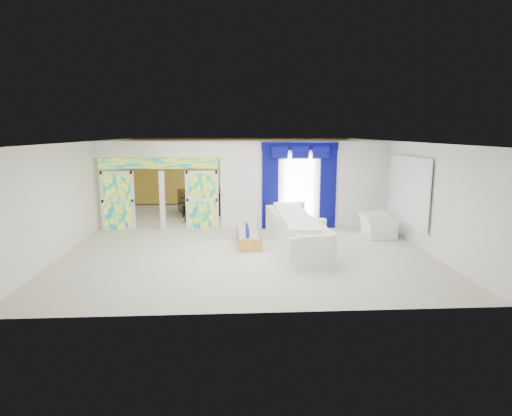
{
  "coord_description": "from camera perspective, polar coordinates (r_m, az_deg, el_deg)",
  "views": [
    {
      "loc": [
        -0.39,
        -13.28,
        3.31
      ],
      "look_at": [
        0.3,
        -1.2,
        1.1
      ],
      "focal_mm": 29.47,
      "sensor_mm": 36.0,
      "label": 1
    }
  ],
  "objects": [
    {
      "name": "window_pane",
      "position": [
        14.49,
        5.86,
        2.91
      ],
      "size": [
        1.0,
        0.02,
        2.3
      ],
      "primitive_type": "cube",
      "color": "white",
      "rests_on": "dividing_wall"
    },
    {
      "name": "floor",
      "position": [
        13.7,
        -1.54,
        -3.64
      ],
      "size": [
        12.0,
        12.0,
        0.0
      ],
      "primitive_type": "plane",
      "color": "#B7AF9E",
      "rests_on": "ground"
    },
    {
      "name": "console_table",
      "position": [
        14.3,
        7.05,
        -2.28
      ],
      "size": [
        1.25,
        0.51,
        0.4
      ],
      "primitive_type": "cube",
      "rotation": [
        0.0,
        0.0,
        -0.11
      ],
      "color": "white",
      "rests_on": "ground"
    },
    {
      "name": "blue_pelmet",
      "position": [
        14.35,
        5.98,
        8.33
      ],
      "size": [
        2.6,
        0.12,
        0.25
      ],
      "primitive_type": "cube",
      "color": "#040346",
      "rests_on": "dividing_wall"
    },
    {
      "name": "coffee_table",
      "position": [
        12.52,
        -1.05,
        -4.08
      ],
      "size": [
        0.73,
        1.76,
        0.38
      ],
      "primitive_type": "cube",
      "rotation": [
        0.0,
        0.0,
        0.09
      ],
      "color": "gold",
      "rests_on": "ground"
    },
    {
      "name": "armchair",
      "position": [
        13.91,
        16.15,
        -2.3
      ],
      "size": [
        0.99,
        1.13,
        0.73
      ],
      "primitive_type": "imported",
      "rotation": [
        0.0,
        0.0,
        1.56
      ],
      "color": "white",
      "rests_on": "ground"
    },
    {
      "name": "dividing_header",
      "position": [
        14.51,
        -13.15,
        7.77
      ],
      "size": [
        4.3,
        0.18,
        0.55
      ],
      "primitive_type": "cube",
      "color": "white",
      "rests_on": "dividing_wall"
    },
    {
      "name": "dividing_wall",
      "position": [
        14.62,
        6.77,
        3.16
      ],
      "size": [
        5.7,
        0.18,
        3.0
      ],
      "primitive_type": "cube",
      "color": "white",
      "rests_on": "ground"
    },
    {
      "name": "blue_drape_right",
      "position": [
        14.66,
        9.74,
        2.71
      ],
      "size": [
        0.55,
        0.1,
        2.8
      ],
      "primitive_type": "cube",
      "color": "#040346",
      "rests_on": "ground"
    },
    {
      "name": "chandelier",
      "position": [
        16.81,
        -9.89,
        7.94
      ],
      "size": [
        0.6,
        0.6,
        0.6
      ],
      "primitive_type": "sphere",
      "color": "gold",
      "rests_on": "ceiling"
    },
    {
      "name": "table_lamp",
      "position": [
        14.16,
        5.9,
        -0.36
      ],
      "size": [
        0.36,
        0.36,
        0.58
      ],
      "primitive_type": "cylinder",
      "color": "silver",
      "rests_on": "console_table"
    },
    {
      "name": "gold_curtains",
      "position": [
        19.27,
        -2.1,
        4.95
      ],
      "size": [
        9.7,
        0.12,
        2.9
      ],
      "primitive_type": "cube",
      "color": "gold",
      "rests_on": "ground"
    },
    {
      "name": "grand_piano",
      "position": [
        17.34,
        -7.7,
        0.81
      ],
      "size": [
        1.93,
        2.2,
        0.94
      ],
      "primitive_type": "cube",
      "rotation": [
        0.0,
        0.0,
        0.32
      ],
      "color": "black",
      "rests_on": "ground"
    },
    {
      "name": "stained_panel_left",
      "position": [
        14.98,
        -18.26,
        0.95
      ],
      "size": [
        0.95,
        0.04,
        2.0
      ],
      "primitive_type": "cube",
      "color": "#994C3F",
      "rests_on": "ground"
    },
    {
      "name": "piano_bench",
      "position": [
        15.83,
        -8.1,
        -1.31
      ],
      "size": [
        0.9,
        0.58,
        0.28
      ],
      "primitive_type": "cube",
      "rotation": [
        0.0,
        0.0,
        0.32
      ],
      "color": "black",
      "rests_on": "ground"
    },
    {
      "name": "stained_transom",
      "position": [
        14.53,
        -13.07,
        5.9
      ],
      "size": [
        4.0,
        0.05,
        0.35
      ],
      "primitive_type": "cube",
      "color": "#994C3F",
      "rests_on": "dividing_header"
    },
    {
      "name": "blue_drape_left",
      "position": [
        14.34,
        1.92,
        2.69
      ],
      "size": [
        0.55,
        0.1,
        2.8
      ],
      "primitive_type": "cube",
      "color": "#040346",
      "rests_on": "ground"
    },
    {
      "name": "stained_panel_right",
      "position": [
        14.51,
        -7.32,
        1.1
      ],
      "size": [
        0.95,
        0.04,
        2.0
      ],
      "primitive_type": "cube",
      "color": "#994C3F",
      "rests_on": "ground"
    },
    {
      "name": "wall_mirror",
      "position": [
        13.51,
        20.02,
        2.23
      ],
      "size": [
        0.04,
        2.7,
        1.9
      ],
      "primitive_type": "cube",
      "color": "white",
      "rests_on": "ground"
    },
    {
      "name": "white_sofa",
      "position": [
        12.3,
        5.31,
        -3.27
      ],
      "size": [
        1.36,
        4.53,
        0.85
      ],
      "primitive_type": "cube",
      "rotation": [
        0.0,
        0.0,
        0.09
      ],
      "color": "white",
      "rests_on": "ground"
    },
    {
      "name": "decanters",
      "position": [
        12.32,
        -1.04,
        -2.98
      ],
      "size": [
        0.2,
        0.99,
        0.23
      ],
      "color": "#151894",
      "rests_on": "coffee_table"
    },
    {
      "name": "tv_console",
      "position": [
        16.69,
        -17.89,
        -0.3
      ],
      "size": [
        0.6,
        0.56,
        0.74
      ],
      "primitive_type": "cube",
      "rotation": [
        0.0,
        0.0,
        0.22
      ],
      "color": "tan",
      "rests_on": "ground"
    }
  ]
}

